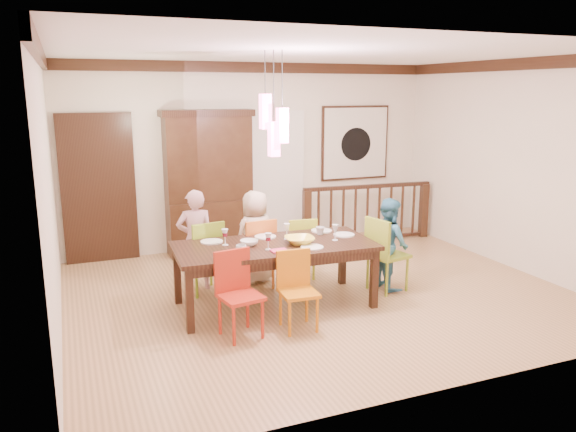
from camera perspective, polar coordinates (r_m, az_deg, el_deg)
name	(u,v)px	position (r m, az deg, el deg)	size (l,w,h in m)	color
floor	(319,293)	(7.09, 3.19, -7.81)	(6.00, 6.00, 0.00)	#9D774C
ceiling	(322,52)	(6.66, 3.50, 16.27)	(6.00, 6.00, 0.00)	white
wall_back	(254,156)	(9.03, -3.45, 6.11)	(6.00, 6.00, 0.00)	beige
wall_left	(49,195)	(6.10, -23.11, 1.94)	(5.00, 5.00, 0.00)	beige
wall_right	(516,166)	(8.44, 22.18, 4.73)	(5.00, 5.00, 0.00)	beige
crown_molding	(322,59)	(6.65, 3.49, 15.59)	(6.00, 5.00, 0.16)	black
panel_door	(99,191)	(8.59, -18.68, 2.43)	(1.04, 0.07, 2.24)	black
white_doorway	(276,180)	(9.17, -1.27, 3.70)	(0.97, 0.05, 2.22)	silver
painting	(355,143)	(9.70, 6.84, 7.38)	(1.25, 0.06, 1.25)	black
pendant_cluster	(274,125)	(6.24, -1.45, 9.24)	(0.27, 0.21, 1.14)	#FF4C8F
dining_table	(275,250)	(6.49, -1.38, -3.50)	(2.34, 1.15, 0.75)	black
chair_far_left	(203,251)	(7.04, -8.62, -3.55)	(0.48, 0.48, 0.92)	#84AC25
chair_far_mid	(255,248)	(7.15, -3.33, -3.23)	(0.45, 0.45, 0.91)	#CF6723
chair_far_right	(300,243)	(7.52, 1.19, -2.75)	(0.43, 0.43, 0.84)	#BACF2C
chair_near_left	(240,290)	(5.74, -4.85, -7.46)	(0.46, 0.46, 0.88)	#A92715
chair_near_mid	(299,286)	(5.91, 1.09, -7.16)	(0.39, 0.39, 0.83)	#C4700D
chair_end_right	(388,249)	(7.13, 10.15, -3.29)	(0.51, 0.51, 0.95)	olive
china_hutch	(209,182)	(8.66, -8.06, 3.41)	(1.39, 0.46, 2.20)	black
balustrade	(367,212)	(9.41, 8.06, 0.41)	(2.26, 0.25, 0.96)	black
person_far_left	(195,240)	(7.14, -9.38, -2.41)	(0.47, 0.31, 1.28)	#D7A4B0
person_far_mid	(255,237)	(7.31, -3.32, -2.14)	(0.60, 0.39, 1.22)	#C7AF96
person_end_right	(389,243)	(7.22, 10.22, -2.75)	(0.57, 0.44, 1.17)	teal
serving_bowl	(300,240)	(6.46, 1.18, -2.48)	(0.34, 0.34, 0.08)	yellow
small_bowl	(249,243)	(6.40, -3.97, -2.74)	(0.20, 0.20, 0.06)	white
cup_left	(241,249)	(6.11, -4.78, -3.37)	(0.12, 0.12, 0.09)	silver
cup_right	(320,231)	(6.87, 3.28, -1.51)	(0.11, 0.11, 0.10)	silver
plate_far_left	(212,242)	(6.59, -7.77, -2.59)	(0.26, 0.26, 0.01)	white
plate_far_mid	(265,237)	(6.75, -2.32, -2.10)	(0.26, 0.26, 0.01)	white
plate_far_right	(321,231)	(7.04, 3.42, -1.50)	(0.26, 0.26, 0.01)	white
plate_near_left	(226,257)	(5.96, -6.36, -4.20)	(0.26, 0.26, 0.01)	white
plate_near_mid	(312,247)	(6.31, 2.45, -3.18)	(0.26, 0.26, 0.01)	white
plate_end_right	(344,235)	(6.87, 5.70, -1.90)	(0.26, 0.26, 0.01)	white
wine_glass_a	(225,237)	(6.42, -6.42, -2.15)	(0.08, 0.08, 0.19)	#590C19
wine_glass_b	(287,231)	(6.64, -0.12, -1.58)	(0.08, 0.08, 0.19)	silver
wine_glass_c	(268,241)	(6.21, -2.02, -2.60)	(0.08, 0.08, 0.19)	#590C19
wine_glass_d	(335,232)	(6.61, 4.81, -1.68)	(0.08, 0.08, 0.19)	silver
napkin	(279,251)	(6.17, -0.92, -3.53)	(0.18, 0.14, 0.01)	#D83359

